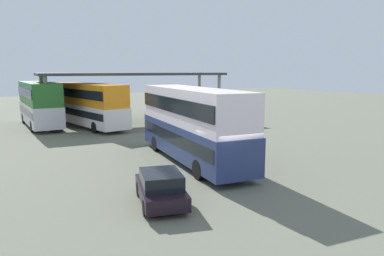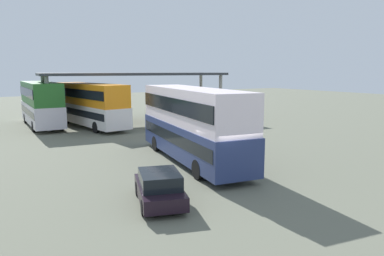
{
  "view_description": "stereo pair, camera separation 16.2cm",
  "coord_description": "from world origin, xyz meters",
  "px_view_note": "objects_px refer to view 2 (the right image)",
  "views": [
    {
      "loc": [
        -10.33,
        -13.32,
        5.34
      ],
      "look_at": [
        0.61,
        4.47,
        2.0
      ],
      "focal_mm": 33.66,
      "sensor_mm": 36.0,
      "label": 1
    },
    {
      "loc": [
        -10.19,
        -13.41,
        5.34
      ],
      "look_at": [
        0.61,
        4.47,
        2.0
      ],
      "focal_mm": 33.66,
      "sensor_mm": 36.0,
      "label": 2
    }
  ],
  "objects_px": {
    "double_decker_main": "(192,122)",
    "double_decker_mid_row": "(91,103)",
    "parked_hatchback": "(159,188)",
    "double_decker_near_canopy": "(41,102)"
  },
  "relations": [
    {
      "from": "double_decker_main",
      "to": "double_decker_near_canopy",
      "type": "xyz_separation_m",
      "value": [
        -5.39,
        19.13,
        -0.05
      ]
    },
    {
      "from": "parked_hatchback",
      "to": "double_decker_mid_row",
      "type": "relative_size",
      "value": 0.35
    },
    {
      "from": "parked_hatchback",
      "to": "double_decker_mid_row",
      "type": "height_order",
      "value": "double_decker_mid_row"
    },
    {
      "from": "double_decker_main",
      "to": "parked_hatchback",
      "type": "relative_size",
      "value": 2.89
    },
    {
      "from": "parked_hatchback",
      "to": "double_decker_mid_row",
      "type": "distance_m",
      "value": 21.82
    },
    {
      "from": "double_decker_main",
      "to": "double_decker_mid_row",
      "type": "bearing_deg",
      "value": 13.26
    },
    {
      "from": "double_decker_main",
      "to": "parked_hatchback",
      "type": "distance_m",
      "value": 7.27
    },
    {
      "from": "double_decker_mid_row",
      "to": "double_decker_near_canopy",
      "type": "bearing_deg",
      "value": 45.39
    },
    {
      "from": "double_decker_main",
      "to": "parked_hatchback",
      "type": "height_order",
      "value": "double_decker_main"
    },
    {
      "from": "double_decker_near_canopy",
      "to": "double_decker_mid_row",
      "type": "distance_m",
      "value": 4.89
    }
  ]
}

